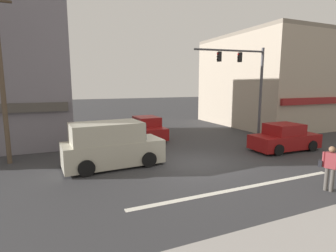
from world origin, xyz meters
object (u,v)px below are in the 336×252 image
sedan_parked_curbside (146,129)px  sedan_waiting_far (284,138)px  traffic_light_mast (248,79)px  pedestrian_foreground_with_bag (330,166)px  utility_pole_near_left (2,78)px  van_crossing_leftbound (111,146)px

sedan_parked_curbside → sedan_waiting_far: 9.07m
traffic_light_mast → sedan_waiting_far: 4.43m
sedan_parked_curbside → pedestrian_foreground_with_bag: pedestrian_foreground_with_bag is taller
traffic_light_mast → pedestrian_foreground_with_bag: 8.86m
sedan_parked_curbside → pedestrian_foreground_with_bag: size_ratio=2.49×
utility_pole_near_left → pedestrian_foreground_with_bag: size_ratio=4.78×
utility_pole_near_left → sedan_waiting_far: bearing=-13.3°
van_crossing_leftbound → utility_pole_near_left: bearing=151.5°
sedan_waiting_far → traffic_light_mast: bearing=101.9°
utility_pole_near_left → sedan_waiting_far: (14.50, -3.43, -3.43)m
traffic_light_mast → van_crossing_leftbound: size_ratio=1.32×
utility_pole_near_left → van_crossing_leftbound: bearing=-28.5°
van_crossing_leftbound → sedan_waiting_far: bearing=-5.5°
sedan_parked_curbside → van_crossing_leftbound: (-3.60, -5.50, 0.29)m
sedan_parked_curbside → van_crossing_leftbound: van_crossing_leftbound is taller
sedan_waiting_far → utility_pole_near_left: bearing=166.7°
utility_pole_near_left → traffic_light_mast: utility_pole_near_left is taller
utility_pole_near_left → pedestrian_foreground_with_bag: bearing=-37.2°
sedan_parked_curbside → sedan_waiting_far: same height
sedan_parked_curbside → sedan_waiting_far: bearing=-45.4°
utility_pole_near_left → pedestrian_foreground_with_bag: utility_pole_near_left is taller
sedan_parked_curbside → van_crossing_leftbound: 6.58m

